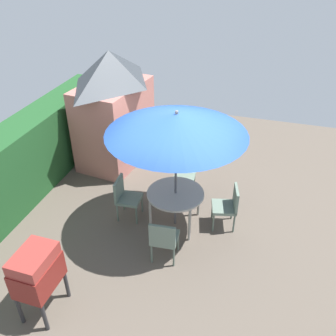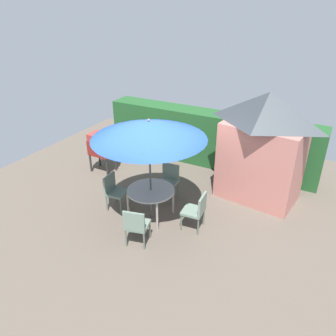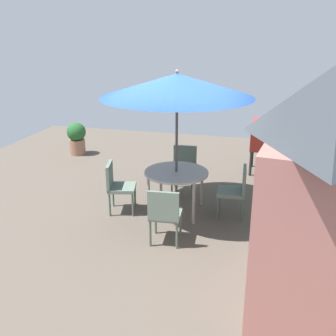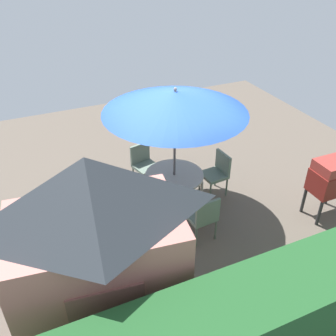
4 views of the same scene
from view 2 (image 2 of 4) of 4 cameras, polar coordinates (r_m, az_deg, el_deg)
ground_plane at (r=7.99m, az=-2.80°, el=-8.78°), size 11.00×11.00×0.00m
hedge_backdrop at (r=10.37m, az=7.08°, el=5.14°), size 6.67×0.80×1.66m
garden_shed at (r=8.50m, az=16.07°, el=3.55°), size 2.20×1.57×2.80m
patio_table at (r=7.68m, az=-3.01°, el=-4.20°), size 1.11×1.11×0.76m
patio_umbrella at (r=7.00m, az=-3.31°, el=6.58°), size 2.51×2.51×2.48m
bbq_grill at (r=9.94m, az=-11.46°, el=3.89°), size 0.71×0.51×1.20m
chair_near_shed at (r=8.57m, az=0.15°, el=-1.89°), size 0.49×0.50×0.90m
chair_far_side at (r=8.21m, az=-9.31°, el=-3.70°), size 0.50×0.50×0.90m
chair_toward_hedge at (r=6.97m, az=-5.54°, el=-9.71°), size 0.56×0.56×0.90m
chair_toward_house at (r=7.41m, az=4.99°, el=-7.15°), size 0.50×0.50×0.90m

